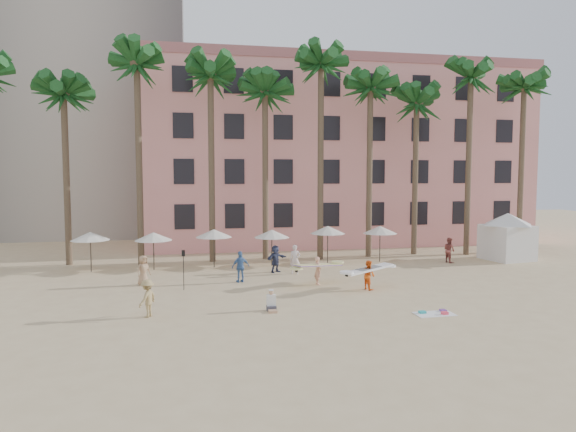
% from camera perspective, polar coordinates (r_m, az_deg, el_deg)
% --- Properties ---
extents(ground, '(120.00, 120.00, 0.00)m').
position_cam_1_polar(ground, '(24.35, 5.32, -10.52)').
color(ground, '#D1B789').
rests_on(ground, ground).
extents(pink_hotel, '(35.00, 14.00, 16.00)m').
position_cam_1_polar(pink_hotel, '(50.46, 4.77, 6.47)').
color(pink_hotel, pink).
rests_on(pink_hotel, ground).
extents(grey_tower, '(22.00, 18.00, 50.00)m').
position_cam_1_polar(grey_tower, '(64.39, -22.15, 21.12)').
color(grey_tower, '#A89E8E').
rests_on(grey_tower, ground).
extents(palm_row, '(44.40, 5.40, 16.30)m').
position_cam_1_polar(palm_row, '(38.80, -0.19, 14.44)').
color(palm_row, brown).
rests_on(palm_row, ground).
extents(umbrella_row, '(22.50, 2.70, 2.73)m').
position_cam_1_polar(umbrella_row, '(35.47, -5.00, -1.91)').
color(umbrella_row, '#332B23').
rests_on(umbrella_row, ground).
extents(cabana, '(5.20, 5.20, 3.50)m').
position_cam_1_polar(cabana, '(41.59, 23.19, -1.67)').
color(cabana, silver).
rests_on(cabana, ground).
extents(beach_towel, '(1.82, 1.04, 0.14)m').
position_cam_1_polar(beach_towel, '(24.78, 16.03, -10.34)').
color(beach_towel, white).
rests_on(beach_towel, ground).
extents(carrier_yellow, '(3.20, 2.21, 1.63)m').
position_cam_1_polar(carrier_yellow, '(29.81, 3.33, -5.84)').
color(carrier_yellow, '#E29B7F').
rests_on(carrier_yellow, ground).
extents(carrier_white, '(3.29, 2.06, 1.63)m').
position_cam_1_polar(carrier_white, '(28.88, 8.94, -6.33)').
color(carrier_white, orange).
rests_on(carrier_white, ground).
extents(beachgoers, '(22.01, 11.75, 1.87)m').
position_cam_1_polar(beachgoers, '(31.16, -1.41, -5.48)').
color(beachgoers, tan).
rests_on(beachgoers, ground).
extents(paddle, '(0.18, 0.04, 2.23)m').
position_cam_1_polar(paddle, '(28.86, -11.54, -5.33)').
color(paddle, black).
rests_on(paddle, ground).
extents(seated_man, '(0.43, 0.75, 0.97)m').
position_cam_1_polar(seated_man, '(24.32, -1.85, -9.70)').
color(seated_man, '#3F3F4C').
rests_on(seated_man, ground).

